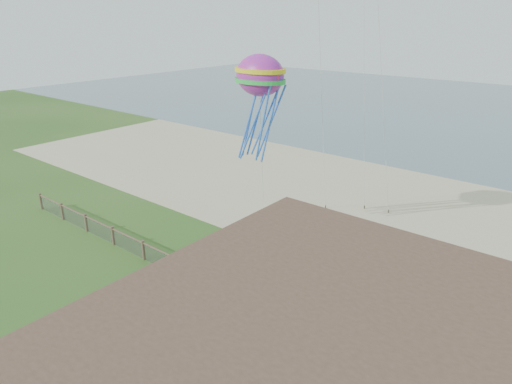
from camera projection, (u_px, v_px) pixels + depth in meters
ground at (119, 361)px, 18.93m from camera, size 160.00×160.00×0.00m
sand_beach at (363, 203)px, 34.87m from camera, size 72.00×20.00×0.02m
ocean at (501, 114)px, 66.76m from camera, size 160.00×68.00×0.02m
chainlink_fence at (218, 287)px, 23.08m from camera, size 36.20×0.20×1.25m
picnic_table at (349, 372)px, 17.75m from camera, size 2.41×2.09×0.86m
octopus_kite at (260, 106)px, 27.10m from camera, size 3.37×2.41×6.88m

